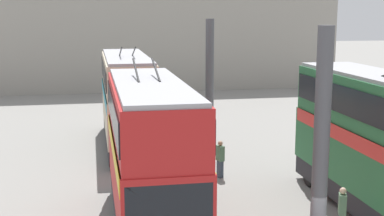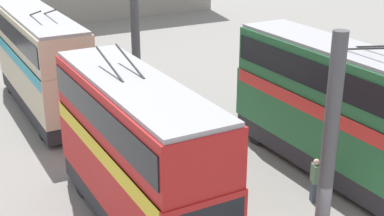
{
  "view_description": "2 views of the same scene",
  "coord_description": "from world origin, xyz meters",
  "px_view_note": "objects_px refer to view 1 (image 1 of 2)",
  "views": [
    {
      "loc": [
        -11.91,
        6.04,
        7.5
      ],
      "look_at": [
        12.51,
        1.48,
        3.03
      ],
      "focal_mm": 50.0,
      "sensor_mm": 36.0,
      "label": 1
    },
    {
      "loc": [
        -8.99,
        10.14,
        10.33
      ],
      "look_at": [
        10.72,
        -0.67,
        1.66
      ],
      "focal_mm": 50.0,
      "sensor_mm": 36.0,
      "label": 2
    }
  ],
  "objects_px": {
    "bus_right_near": "(150,148)",
    "bus_right_mid": "(127,95)",
    "person_aisle_midway": "(220,158)",
    "person_by_left_row": "(342,211)",
    "bus_left_far": "(384,139)"
  },
  "relations": [
    {
      "from": "bus_right_near",
      "to": "bus_right_mid",
      "type": "distance_m",
      "value": 12.36
    },
    {
      "from": "person_aisle_midway",
      "to": "person_by_left_row",
      "type": "distance_m",
      "value": 7.57
    },
    {
      "from": "person_by_left_row",
      "to": "bus_left_far",
      "type": "bearing_deg",
      "value": 52.31
    },
    {
      "from": "bus_right_mid",
      "to": "person_by_left_row",
      "type": "height_order",
      "value": "bus_right_mid"
    },
    {
      "from": "bus_right_near",
      "to": "person_aisle_midway",
      "type": "relative_size",
      "value": 5.24
    },
    {
      "from": "person_by_left_row",
      "to": "bus_right_mid",
      "type": "bearing_deg",
      "value": 135.21
    },
    {
      "from": "bus_right_near",
      "to": "person_by_left_row",
      "type": "relative_size",
      "value": 5.22
    },
    {
      "from": "bus_right_mid",
      "to": "person_by_left_row",
      "type": "xyz_separation_m",
      "value": [
        -13.98,
        -6.26,
        -2.01
      ]
    },
    {
      "from": "bus_left_far",
      "to": "bus_right_near",
      "type": "distance_m",
      "value": 8.43
    },
    {
      "from": "bus_right_mid",
      "to": "person_aisle_midway",
      "type": "distance_m",
      "value": 8.06
    },
    {
      "from": "bus_left_far",
      "to": "bus_right_near",
      "type": "bearing_deg",
      "value": 87.9
    },
    {
      "from": "bus_right_near",
      "to": "bus_right_mid",
      "type": "bearing_deg",
      "value": -0.0
    },
    {
      "from": "bus_left_far",
      "to": "bus_right_mid",
      "type": "xyz_separation_m",
      "value": [
        12.67,
        8.42,
        -0.09
      ]
    },
    {
      "from": "person_aisle_midway",
      "to": "person_by_left_row",
      "type": "xyz_separation_m",
      "value": [
        -7.15,
        -2.49,
        0.0
      ]
    },
    {
      "from": "bus_right_mid",
      "to": "person_by_left_row",
      "type": "distance_m",
      "value": 15.45
    }
  ]
}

